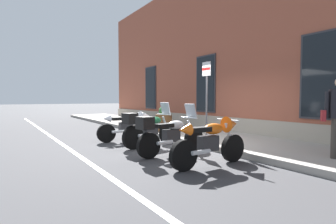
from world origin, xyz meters
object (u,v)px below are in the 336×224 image
Objects in this scene: motorcycle_white_sport at (129,125)px; parking_sign at (207,89)px; motorcycle_orange_sport at (213,139)px; motorcycle_green_touring at (149,128)px; barrel_planter at (164,121)px; motorcycle_silver_touring at (169,134)px.

motorcycle_white_sport is 0.84× the size of parking_sign.
motorcycle_white_sport is 1.02× the size of motorcycle_orange_sport.
parking_sign reaches higher than motorcycle_orange_sport.
motorcycle_green_touring is at bearing -105.42° from parking_sign.
motorcycle_orange_sport is 3.01m from parking_sign.
motorcycle_white_sport is 1.82m from barrel_planter.
motorcycle_green_touring is 2.25m from parking_sign.
motorcycle_green_touring is at bearing -0.14° from motorcycle_white_sport.
motorcycle_silver_touring is (2.63, -0.13, -0.01)m from motorcycle_white_sport.
motorcycle_silver_touring is 2.14× the size of barrel_planter.
barrel_planter is (-3.15, 1.87, 0.02)m from motorcycle_silver_touring.
motorcycle_green_touring reaches higher than motorcycle_white_sport.
barrel_planter is (-0.52, 1.74, 0.01)m from motorcycle_white_sport.
motorcycle_silver_touring is 2.43m from parking_sign.
motorcycle_orange_sport is at bearing 8.16° from motorcycle_silver_touring.
motorcycle_orange_sport is (2.64, 0.07, 0.02)m from motorcycle_green_touring.
barrel_planter is (-2.39, -0.09, -1.19)m from parking_sign.
motorcycle_white_sport is 4.00m from motorcycle_orange_sport.
motorcycle_green_touring is at bearing -178.54° from motorcycle_orange_sport.
parking_sign reaches higher than barrel_planter.
parking_sign is (0.50, 1.83, 1.20)m from motorcycle_green_touring.
motorcycle_green_touring is 0.95× the size of motorcycle_silver_touring.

